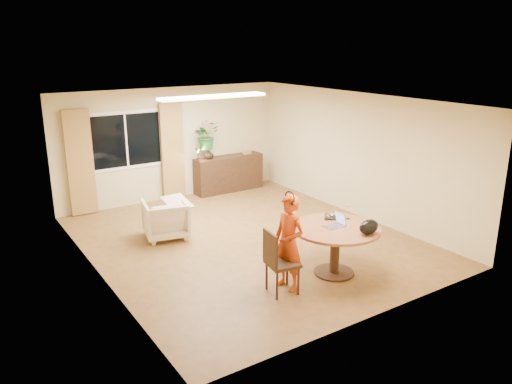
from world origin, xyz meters
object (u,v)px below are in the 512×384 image
sideboard (229,174)px  dining_chair (283,262)px  dining_table (336,237)px  child (289,243)px  armchair (165,219)px

sideboard → dining_chair: bearing=-111.8°
dining_table → child: 0.91m
dining_table → sideboard: sideboard is taller
dining_table → armchair: size_ratio=1.74×
child → armchair: bearing=-177.2°
dining_chair → sideboard: bearing=76.9°
dining_table → sideboard: size_ratio=0.79×
dining_table → sideboard: (0.95, 4.98, -0.18)m
child → dining_chair: bearing=-77.6°
armchair → dining_table: bearing=130.9°
dining_chair → child: (0.16, 0.07, 0.24)m
child → dining_table: bearing=77.4°
armchair → sideboard: bearing=-129.7°
dining_chair → sideboard: 5.41m
dining_chair → child: child is taller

